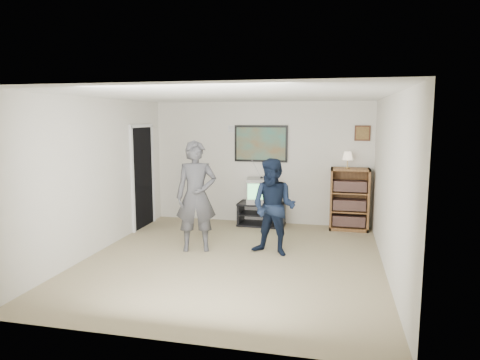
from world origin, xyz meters
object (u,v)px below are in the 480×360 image
at_px(media_stand, 261,214).
at_px(person_tall, 196,196).
at_px(crt_television, 261,191).
at_px(person_short, 274,207).
at_px(bookshelf, 349,199).

xyz_separation_m(media_stand, person_tall, (-0.76, -1.87, 0.67)).
relative_size(crt_television, person_short, 0.38).
distance_m(bookshelf, person_tall, 3.15).
relative_size(crt_television, person_tall, 0.33).
relative_size(bookshelf, person_tall, 0.67).
relative_size(media_stand, person_tall, 0.52).
bearing_deg(person_short, crt_television, 119.83).
xyz_separation_m(crt_television, person_tall, (-0.76, -1.87, 0.19)).
bearing_deg(bookshelf, crt_television, -178.34).
xyz_separation_m(media_stand, bookshelf, (1.73, 0.05, 0.37)).
bearing_deg(person_short, bookshelf, 70.88).
bearing_deg(crt_television, person_short, -83.37).
bearing_deg(media_stand, bookshelf, 3.57).
bearing_deg(person_short, media_stand, 119.72).
bearing_deg(person_tall, crt_television, 50.92).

